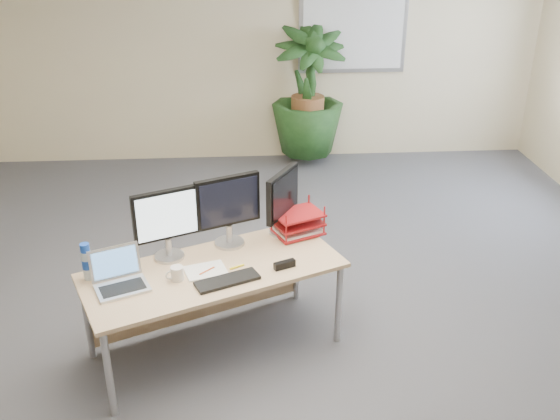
{
  "coord_description": "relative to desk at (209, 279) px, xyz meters",
  "views": [
    {
      "loc": [
        -0.19,
        -3.58,
        2.86
      ],
      "look_at": [
        0.08,
        0.35,
        0.97
      ],
      "focal_mm": 40.0,
      "sensor_mm": 36.0,
      "label": 1
    }
  ],
  "objects": [
    {
      "name": "water_bottle",
      "position": [
        -0.77,
        -0.16,
        0.26
      ],
      "size": [
        0.07,
        0.07,
        0.26
      ],
      "color": "silver",
      "rests_on": "desk"
    },
    {
      "name": "monitor_left",
      "position": [
        -0.27,
        0.09,
        0.43
      ],
      "size": [
        0.44,
        0.22,
        0.51
      ],
      "color": "#ABABB0",
      "rests_on": "desk"
    },
    {
      "name": "monitor_right",
      "position": [
        0.15,
        0.25,
        0.44
      ],
      "size": [
        0.45,
        0.23,
        0.53
      ],
      "color": "#ABABB0",
      "rests_on": "desk"
    },
    {
      "name": "stapler",
      "position": [
        0.52,
        -0.11,
        0.16
      ],
      "size": [
        0.16,
        0.1,
        0.05
      ],
      "primitive_type": "cube",
      "rotation": [
        0.0,
        0.0,
        0.41
      ],
      "color": "black",
      "rests_on": "desk"
    },
    {
      "name": "coffee_mug",
      "position": [
        -0.19,
        -0.21,
        0.19
      ],
      "size": [
        0.12,
        0.09,
        0.1
      ],
      "color": "silver",
      "rests_on": "desk"
    },
    {
      "name": "spiral_notebook",
      "position": [
        -0.01,
        -0.12,
        0.14
      ],
      "size": [
        0.32,
        0.27,
        0.01
      ],
      "primitive_type": "cube",
      "rotation": [
        0.0,
        0.0,
        0.29
      ],
      "color": "silver",
      "rests_on": "desk"
    },
    {
      "name": "floor",
      "position": [
        0.43,
        -0.17,
        -0.53
      ],
      "size": [
        8.0,
        8.0,
        0.0
      ],
      "primitive_type": "plane",
      "color": "#46454A",
      "rests_on": "ground"
    },
    {
      "name": "desk",
      "position": [
        0.0,
        0.0,
        0.0
      ],
      "size": [
        1.89,
        1.36,
        0.67
      ],
      "color": "tan",
      "rests_on": "floor"
    },
    {
      "name": "floor_plant",
      "position": [
        1.08,
        3.53,
        0.22
      ],
      "size": [
        0.91,
        0.91,
        1.5
      ],
      "primitive_type": "imported",
      "rotation": [
        0.0,
        0.0,
        0.09
      ],
      "color": "#173814",
      "rests_on": "floor"
    },
    {
      "name": "orange_pen",
      "position": [
        -0.0,
        -0.14,
        0.15
      ],
      "size": [
        0.1,
        0.1,
        0.01
      ],
      "primitive_type": "cylinder",
      "rotation": [
        0.0,
        1.57,
        0.76
      ],
      "color": "#CA4B16",
      "rests_on": "spiral_notebook"
    },
    {
      "name": "laptop",
      "position": [
        -0.56,
        -0.25,
        0.2
      ],
      "size": [
        0.41,
        0.39,
        0.23
      ],
      "color": "silver",
      "rests_on": "desk"
    },
    {
      "name": "keyboard",
      "position": [
        0.14,
        -0.26,
        0.15
      ],
      "size": [
        0.44,
        0.3,
        0.02
      ],
      "primitive_type": "cube",
      "rotation": [
        0.0,
        0.0,
        0.41
      ],
      "color": "black",
      "rests_on": "desk"
    },
    {
      "name": "monitor_dark",
      "position": [
        0.55,
        0.4,
        0.42
      ],
      "size": [
        0.26,
        0.41,
        0.5
      ],
      "color": "#ABABB0",
      "rests_on": "desk"
    },
    {
      "name": "letter_tray",
      "position": [
        0.66,
        0.38,
        0.21
      ],
      "size": [
        0.43,
        0.38,
        0.16
      ],
      "color": "maroon",
      "rests_on": "desk"
    },
    {
      "name": "back_wall",
      "position": [
        0.43,
        3.83,
        0.82
      ],
      "size": [
        7.0,
        0.04,
        2.7
      ],
      "primitive_type": "cube",
      "color": "beige",
      "rests_on": "floor"
    },
    {
      "name": "yellow_highlighter",
      "position": [
        0.2,
        -0.09,
        0.15
      ],
      "size": [
        0.1,
        0.06,
        0.01
      ],
      "primitive_type": "cylinder",
      "rotation": [
        0.0,
        1.57,
        0.5
      ],
      "color": "yellow",
      "rests_on": "desk"
    },
    {
      "name": "whiteboard",
      "position": [
        1.63,
        3.8,
        1.02
      ],
      "size": [
        1.3,
        0.04,
        0.95
      ],
      "color": "#A6A6AA",
      "rests_on": "back_wall"
    }
  ]
}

